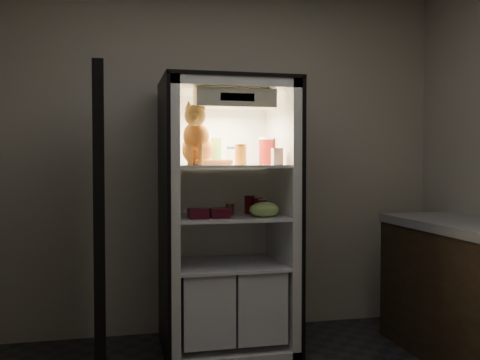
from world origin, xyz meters
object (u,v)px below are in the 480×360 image
object	(u,v)px
pepper_jar	(267,151)
soda_can_b	(258,206)
parmesan_shaker	(216,151)
tabby_cat	(197,141)
mayo_tub	(233,156)
berry_box_right	(220,213)
soda_can_c	(262,208)
cream_carton	(277,157)
refrigerator	(226,236)
soda_can_a	(250,204)
grape_bag	(264,210)
salsa_jar	(241,154)
condiment_jar	(230,208)
berry_box_left	(198,213)

from	to	relation	value
pepper_jar	soda_can_b	world-z (taller)	pepper_jar
parmesan_shaker	tabby_cat	bearing A→B (deg)	-131.62
mayo_tub	berry_box_right	distance (m)	0.48
parmesan_shaker	soda_can_b	bearing A→B (deg)	-13.14
tabby_cat	soda_can_c	world-z (taller)	tabby_cat
tabby_cat	cream_carton	bearing A→B (deg)	2.58
refrigerator	cream_carton	size ratio (longest dim) A/B	16.89
soda_can_c	tabby_cat	bearing A→B (deg)	-178.18
cream_carton	refrigerator	bearing A→B (deg)	139.54
soda_can_b	berry_box_right	bearing A→B (deg)	-150.92
soda_can_a	grape_bag	size ratio (longest dim) A/B	0.66
refrigerator	parmesan_shaker	xyz separation A→B (m)	(-0.06, 0.03, 0.59)
cream_carton	berry_box_right	world-z (taller)	cream_carton
refrigerator	salsa_jar	xyz separation A→B (m)	(0.08, -0.11, 0.57)
parmesan_shaker	salsa_jar	world-z (taller)	parmesan_shaker
mayo_tub	soda_can_a	distance (m)	0.37
mayo_tub	salsa_jar	xyz separation A→B (m)	(0.02, -0.16, 0.01)
mayo_tub	grape_bag	bearing A→B (deg)	-60.60
mayo_tub	pepper_jar	world-z (taller)	pepper_jar
refrigerator	grape_bag	distance (m)	0.37
soda_can_b	pepper_jar	bearing A→B (deg)	47.67
mayo_tub	tabby_cat	bearing A→B (deg)	-145.17
refrigerator	soda_can_c	bearing A→B (deg)	-31.13
mayo_tub	condiment_jar	xyz separation A→B (m)	(-0.04, -0.07, -0.37)
cream_carton	grape_bag	bearing A→B (deg)	161.39
refrigerator	berry_box_right	world-z (taller)	refrigerator
condiment_jar	salsa_jar	bearing A→B (deg)	-59.14
tabby_cat	salsa_jar	distance (m)	0.32
tabby_cat	soda_can_b	xyz separation A→B (m)	(0.45, 0.12, -0.45)
parmesan_shaker	cream_carton	bearing A→B (deg)	-38.32
cream_carton	berry_box_left	world-z (taller)	cream_carton
tabby_cat	berry_box_left	distance (m)	0.48
refrigerator	tabby_cat	bearing A→B (deg)	-146.24
tabby_cat	berry_box_left	world-z (taller)	tabby_cat
tabby_cat	parmesan_shaker	size ratio (longest dim) A/B	2.23
refrigerator	mayo_tub	bearing A→B (deg)	38.57
cream_carton	berry_box_right	bearing A→B (deg)	173.38
berry_box_left	soda_can_c	bearing A→B (deg)	8.65
soda_can_b	berry_box_left	bearing A→B (deg)	-159.31
refrigerator	mayo_tub	world-z (taller)	refrigerator
pepper_jar	berry_box_right	xyz separation A→B (m)	(-0.40, -0.27, -0.42)
pepper_jar	berry_box_right	world-z (taller)	pepper_jar
mayo_tub	condiment_jar	size ratio (longest dim) A/B	1.44
salsa_jar	condiment_jar	size ratio (longest dim) A/B	1.58
condiment_jar	grape_bag	distance (m)	0.28
refrigerator	berry_box_right	size ratio (longest dim) A/B	14.66
parmesan_shaker	soda_can_c	bearing A→B (deg)	-30.16
refrigerator	pepper_jar	xyz separation A→B (m)	(0.31, 0.06, 0.60)
condiment_jar	soda_can_a	bearing A→B (deg)	16.27
condiment_jar	soda_can_b	bearing A→B (deg)	-4.60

